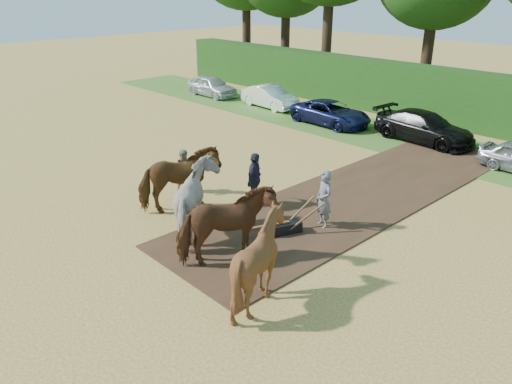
% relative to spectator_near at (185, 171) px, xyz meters
% --- Properties ---
extents(ground, '(120.00, 120.00, 0.00)m').
position_rel_spectator_near_xyz_m(ground, '(3.21, -2.15, -0.84)').
color(ground, gold).
rests_on(ground, ground).
extents(earth_strip, '(4.50, 17.00, 0.05)m').
position_rel_spectator_near_xyz_m(earth_strip, '(4.71, 4.85, -0.81)').
color(earth_strip, '#472D1C').
rests_on(earth_strip, ground).
extents(grass_verge, '(50.00, 5.00, 0.03)m').
position_rel_spectator_near_xyz_m(grass_verge, '(3.21, 11.85, -0.82)').
color(grass_verge, '#38601E').
rests_on(grass_verge, ground).
extents(hedgerow, '(46.00, 1.60, 3.00)m').
position_rel_spectator_near_xyz_m(hedgerow, '(3.21, 16.35, 0.66)').
color(hedgerow, '#14380F').
rests_on(hedgerow, ground).
extents(spectator_near, '(0.66, 0.83, 1.67)m').
position_rel_spectator_near_xyz_m(spectator_near, '(0.00, 0.00, 0.00)').
color(spectator_near, tan).
rests_on(spectator_near, ground).
extents(spectator_far, '(0.95, 1.23, 1.95)m').
position_rel_spectator_near_xyz_m(spectator_far, '(2.68, 1.04, 0.14)').
color(spectator_far, '#272734').
rests_on(spectator_far, ground).
extents(plough_team, '(8.01, 5.93, 2.30)m').
position_rel_spectator_near_xyz_m(plough_team, '(4.16, -1.91, 0.31)').
color(plough_team, '#5B3216').
rests_on(plough_team, ground).
extents(parked_cars, '(35.93, 3.16, 1.49)m').
position_rel_spectator_near_xyz_m(parked_cars, '(3.68, 11.91, -0.15)').
color(parked_cars, silver).
rests_on(parked_cars, ground).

